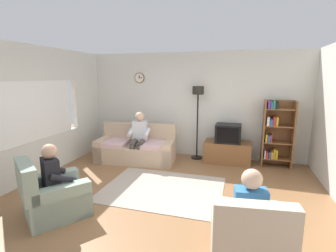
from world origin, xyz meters
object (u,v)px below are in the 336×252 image
at_px(tv_stand, 227,152).
at_px(bookshelf, 276,133).
at_px(person_in_left_armchair, 58,176).
at_px(person_in_right_armchair, 248,210).
at_px(armchair_near_window, 53,197).
at_px(tv, 228,133).
at_px(floor_lamp, 198,102).
at_px(couch, 137,149).
at_px(armchair_near_bookshelf, 248,240).
at_px(person_on_couch, 139,135).

xyz_separation_m(tv_stand, bookshelf, (1.07, 0.07, 0.54)).
distance_m(person_in_left_armchair, person_in_right_armchair, 2.75).
distance_m(tv_stand, armchair_near_window, 4.00).
relative_size(tv, person_in_left_armchair, 0.54).
distance_m(tv_stand, tv, 0.48).
bearing_deg(floor_lamp, person_in_right_armchair, -71.08).
height_order(couch, person_in_right_armchair, person_in_right_armchair).
xyz_separation_m(tv_stand, armchair_near_bookshelf, (0.42, -3.45, 0.03)).
xyz_separation_m(person_in_left_armchair, person_in_right_armchair, (2.74, -0.21, 0.00)).
height_order(bookshelf, floor_lamp, floor_lamp).
relative_size(couch, tv, 3.30).
bearing_deg(armchair_near_bookshelf, tv, 97.00).
distance_m(couch, armchair_near_window, 2.71).
distance_m(tv, bookshelf, 1.07).
bearing_deg(tv, person_in_right_armchair, -83.00).
relative_size(tv_stand, tv, 1.83).
relative_size(bookshelf, armchair_near_bookshelf, 1.60).
height_order(bookshelf, person_in_left_armchair, bookshelf).
xyz_separation_m(floor_lamp, armchair_near_bookshelf, (1.20, -3.54, -1.16)).
bearing_deg(bookshelf, armchair_near_bookshelf, -100.42).
distance_m(bookshelf, person_on_couch, 3.22).
distance_m(floor_lamp, person_in_left_armchair, 3.70).
xyz_separation_m(floor_lamp, person_in_right_armchair, (1.18, -3.46, -0.85)).
bearing_deg(person_in_left_armchair, tv, 53.25).
distance_m(tv, armchair_near_window, 4.01).
relative_size(couch, person_on_couch, 1.60).
height_order(armchair_near_window, person_in_right_armchair, person_in_right_armchair).
bearing_deg(person_in_left_armchair, floor_lamp, 64.39).
bearing_deg(couch, tv_stand, 13.30).
xyz_separation_m(tv_stand, person_on_couch, (-2.07, -0.63, 0.44)).
bearing_deg(person_in_left_armchair, bookshelf, 43.43).
xyz_separation_m(tv, bookshelf, (1.07, 0.10, 0.06)).
height_order(tv_stand, person_in_right_armchair, person_in_right_armchair).
height_order(person_on_couch, person_in_left_armchair, person_on_couch).
xyz_separation_m(armchair_near_window, person_in_left_armchair, (0.05, 0.07, 0.32)).
relative_size(armchair_near_window, armchair_near_bookshelf, 1.22).
height_order(armchair_near_window, person_on_couch, person_on_couch).
xyz_separation_m(tv, person_in_left_armchair, (-2.33, -3.12, -0.13)).
distance_m(tv_stand, person_in_right_armchair, 3.40).
height_order(tv, floor_lamp, floor_lamp).
bearing_deg(tv_stand, floor_lamp, 172.73).
height_order(bookshelf, person_in_right_armchair, bookshelf).
bearing_deg(armchair_near_window, person_in_left_armchair, 53.45).
relative_size(bookshelf, person_in_left_armchair, 1.38).
bearing_deg(floor_lamp, tv, -9.04).
distance_m(couch, floor_lamp, 1.92).
bearing_deg(bookshelf, person_in_right_armchair, -100.86).
distance_m(couch, tv_stand, 2.25).
xyz_separation_m(bookshelf, person_on_couch, (-3.14, -0.70, -0.10)).
height_order(floor_lamp, person_in_left_armchair, floor_lamp).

